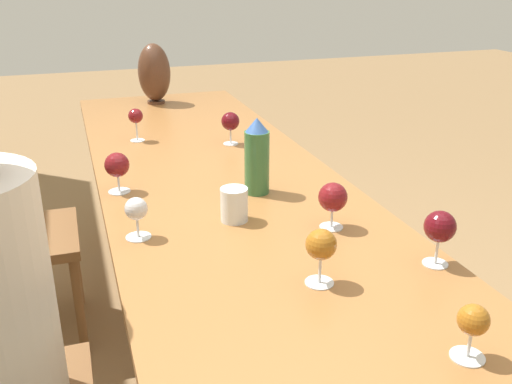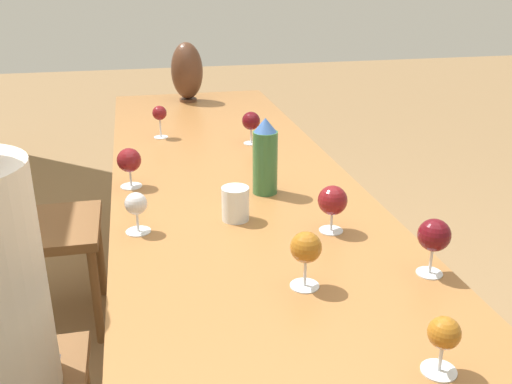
# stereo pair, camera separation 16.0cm
# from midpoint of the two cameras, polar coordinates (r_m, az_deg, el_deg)

# --- Properties ---
(dining_table) EXTENTS (3.18, 0.82, 0.76)m
(dining_table) POSITION_cam_midpoint_polar(r_m,az_deg,el_deg) (1.86, -4.60, -2.40)
(dining_table) COLOR #936033
(dining_table) RESTS_ON ground_plane
(water_bottle) EXTENTS (0.08, 0.08, 0.25)m
(water_bottle) POSITION_cam_midpoint_polar(r_m,az_deg,el_deg) (1.82, -2.43, 3.48)
(water_bottle) COLOR #336638
(water_bottle) RESTS_ON dining_table
(water_tumbler) EXTENTS (0.08, 0.08, 0.10)m
(water_tumbler) POSITION_cam_midpoint_polar(r_m,az_deg,el_deg) (1.65, -4.98, -1.32)
(water_tumbler) COLOR silver
(water_tumbler) RESTS_ON dining_table
(vase) EXTENTS (0.17, 0.17, 0.31)m
(vase) POSITION_cam_midpoint_polar(r_m,az_deg,el_deg) (3.11, -11.63, 11.58)
(vase) COLOR #4C2D1E
(vase) RESTS_ON dining_table
(wine_glass_0) EXTENTS (0.07, 0.07, 0.12)m
(wine_glass_0) POSITION_cam_midpoint_polar(r_m,az_deg,el_deg) (1.58, -14.75, -1.86)
(wine_glass_0) COLOR silver
(wine_glass_0) RESTS_ON dining_table
(wine_glass_1) EXTENTS (0.08, 0.08, 0.13)m
(wine_glass_1) POSITION_cam_midpoint_polar(r_m,az_deg,el_deg) (1.59, 4.85, -0.65)
(wine_glass_1) COLOR silver
(wine_glass_1) RESTS_ON dining_table
(wine_glass_2) EXTENTS (0.07, 0.07, 0.12)m
(wine_glass_2) POSITION_cam_midpoint_polar(r_m,az_deg,el_deg) (1.13, 17.07, -12.47)
(wine_glass_2) COLOR silver
(wine_glass_2) RESTS_ON dining_table
(wine_glass_3) EXTENTS (0.08, 0.08, 0.14)m
(wine_glass_3) POSITION_cam_midpoint_polar(r_m,az_deg,el_deg) (1.43, 14.91, -3.53)
(wine_glass_3) COLOR silver
(wine_glass_3) RESTS_ON dining_table
(wine_glass_4) EXTENTS (0.07, 0.07, 0.14)m
(wine_glass_4) POSITION_cam_midpoint_polar(r_m,az_deg,el_deg) (1.31, 3.04, -5.50)
(wine_glass_4) COLOR silver
(wine_glass_4) RESTS_ON dining_table
(wine_glass_5) EXTENTS (0.06, 0.06, 0.14)m
(wine_glass_5) POSITION_cam_midpoint_polar(r_m,az_deg,el_deg) (2.45, -13.80, 7.25)
(wine_glass_5) COLOR silver
(wine_glass_5) RESTS_ON dining_table
(wine_glass_6) EXTENTS (0.07, 0.07, 0.13)m
(wine_glass_6) POSITION_cam_midpoint_polar(r_m,az_deg,el_deg) (2.35, -4.54, 6.97)
(wine_glass_6) COLOR silver
(wine_glass_6) RESTS_ON dining_table
(wine_glass_7) EXTENTS (0.08, 0.08, 0.13)m
(wine_glass_7) POSITION_cam_midpoint_polar(r_m,az_deg,el_deg) (1.91, -16.09, 2.50)
(wine_glass_7) COLOR silver
(wine_glass_7) RESTS_ON dining_table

